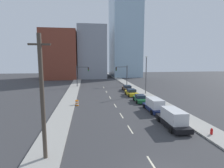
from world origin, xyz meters
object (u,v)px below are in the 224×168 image
Objects in this scene: traffic_barrel at (77,103)px; box_truck_black at (173,119)px; traffic_signal_right at (124,73)px; street_lamp at (146,72)px; utility_pole_left_near at (42,98)px; box_truck_navy at (154,105)px; sedan_brown at (127,88)px; sedan_green at (140,99)px; fire_hydrant at (212,132)px; sedan_yellow at (131,93)px; traffic_signal_left at (80,73)px.

box_truck_black is (11.77, -11.61, 0.54)m from traffic_barrel.
street_lamp is (2.26, -13.53, 1.11)m from traffic_signal_right.
utility_pole_left_near is at bearing -124.28° from street_lamp.
utility_pole_left_near is at bearing -139.76° from box_truck_navy.
box_truck_navy is 18.44m from sedan_brown.
street_lamp reaches higher than box_truck_black.
sedan_green is at bearing 93.37° from box_truck_navy.
fire_hydrant is at bearing -74.69° from box_truck_navy.
street_lamp reaches higher than traffic_barrel.
fire_hydrant is at bearing -91.63° from street_lamp.
traffic_signal_right is 1.06× the size of box_truck_black.
utility_pole_left_near is 18.28m from box_truck_navy.
street_lamp is 7.51m from sedan_brown.
traffic_barrel is at bearing 135.15° from fire_hydrant.
sedan_yellow is (11.59, 7.12, 0.19)m from traffic_barrel.
traffic_barrel is 0.21× the size of sedan_green.
traffic_barrel is at bearing 136.97° from box_truck_black.
utility_pole_left_near is (-14.55, -38.20, 1.06)m from traffic_signal_right.
sedan_green is (-3.49, -7.00, -4.46)m from street_lamp.
traffic_signal_left is 1.38× the size of sedan_green.
sedan_brown is (-2.45, 27.79, 0.23)m from fire_hydrant.
sedan_yellow is 6.19m from sedan_brown.
street_lamp reaches higher than sedan_green.
fire_hydrant is (-0.64, -22.58, -4.67)m from street_lamp.
street_lamp is 1.90× the size of sedan_yellow.
box_truck_navy is (12.11, -26.76, -3.02)m from traffic_signal_left.
sedan_brown is at bearing 95.04° from fire_hydrant.
box_truck_navy reaches higher than sedan_brown.
traffic_signal_left is 15.12m from sedan_brown.
fire_hydrant is 4.09m from box_truck_black.
traffic_signal_right is at bearing 59.03° from traffic_barrel.
utility_pole_left_near is at bearing -123.87° from sedan_green.
traffic_signal_left reaches higher than sedan_yellow.
box_truck_black is at bearing -44.60° from traffic_barrel.
traffic_signal_right reaches higher than sedan_yellow.
traffic_barrel is at bearing -151.18° from sedan_yellow.
traffic_signal_right reaches higher than fire_hydrant.
box_truck_navy is (12.07, -5.15, 0.48)m from traffic_barrel.
box_truck_navy reaches higher than sedan_green.
street_lamp reaches higher than traffic_signal_left.
fire_hydrant is 0.19× the size of sedan_green.
traffic_signal_left is 35.37m from box_truck_black.
sedan_brown is at bearing -95.71° from traffic_signal_right.
street_lamp is at bearing -80.51° from traffic_signal_right.
utility_pole_left_near is 2.18× the size of sedan_green.
sedan_brown is at bearing 120.71° from street_lamp.
street_lamp is 23.07m from fire_hydrant.
traffic_barrel is 0.11× the size of street_lamp.
traffic_signal_left is 13.00m from traffic_signal_right.
box_truck_navy reaches higher than fire_hydrant.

